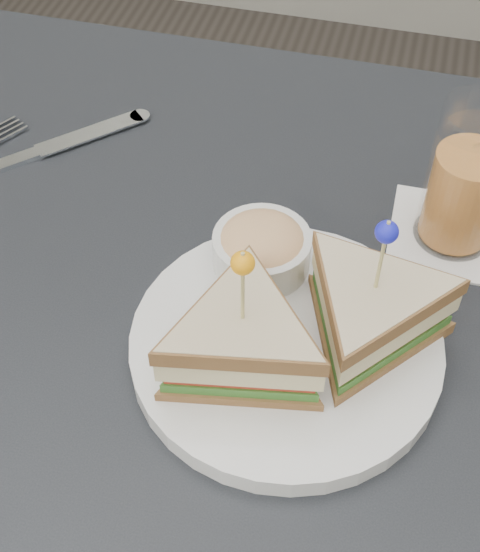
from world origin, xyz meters
name	(u,v)px	position (x,y,z in m)	size (l,w,h in m)	color
table	(226,375)	(0.00, 0.00, 0.67)	(0.80, 0.80, 0.75)	black
plate_meal	(297,323)	(0.06, -0.02, 0.79)	(0.31, 0.31, 0.14)	white
cutlery_knife	(47,149)	(-0.23, 0.16, 0.75)	(0.16, 0.16, 0.01)	white
drink_set	(466,185)	(0.17, 0.15, 0.81)	(0.11, 0.11, 0.14)	white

